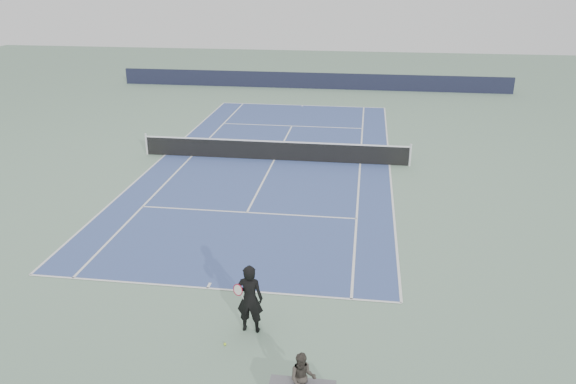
# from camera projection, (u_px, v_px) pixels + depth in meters

# --- Properties ---
(ground) EXTENTS (80.00, 80.00, 0.00)m
(ground) POSITION_uv_depth(u_px,v_px,m) (274.00, 160.00, 27.04)
(ground) COLOR gray
(court_surface) EXTENTS (10.97, 23.77, 0.01)m
(court_surface) POSITION_uv_depth(u_px,v_px,m) (274.00, 160.00, 27.04)
(court_surface) COLOR #394E89
(court_surface) RESTS_ON ground
(tennis_net) EXTENTS (12.90, 0.10, 1.07)m
(tennis_net) POSITION_uv_depth(u_px,v_px,m) (274.00, 150.00, 26.86)
(tennis_net) COLOR silver
(tennis_net) RESTS_ON ground
(windscreen_far) EXTENTS (30.00, 0.25, 1.20)m
(windscreen_far) POSITION_uv_depth(u_px,v_px,m) (312.00, 81.00, 43.30)
(windscreen_far) COLOR black
(windscreen_far) RESTS_ON ground
(tennis_player) EXTENTS (0.80, 0.51, 1.85)m
(tennis_player) POSITION_uv_depth(u_px,v_px,m) (250.00, 299.00, 13.91)
(tennis_player) COLOR black
(tennis_player) RESTS_ON ground
(tennis_ball) EXTENTS (0.07, 0.07, 0.07)m
(tennis_ball) POSITION_uv_depth(u_px,v_px,m) (225.00, 344.00, 13.65)
(tennis_ball) COLOR #B2D72B
(tennis_ball) RESTS_ON ground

